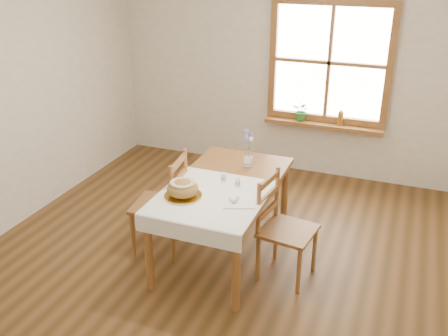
{
  "coord_description": "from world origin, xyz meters",
  "views": [
    {
      "loc": [
        1.48,
        -3.5,
        2.73
      ],
      "look_at": [
        0.0,
        0.3,
        0.9
      ],
      "focal_mm": 40.0,
      "sensor_mm": 36.0,
      "label": 1
    }
  ],
  "objects_px": {
    "chair_left": "(159,203)",
    "bread_plate": "(183,196)",
    "chair_right": "(288,229)",
    "flower_vase": "(248,162)",
    "dining_table": "(224,191)"
  },
  "relations": [
    {
      "from": "dining_table",
      "to": "bread_plate",
      "type": "xyz_separation_m",
      "value": [
        -0.22,
        -0.4,
        0.1
      ]
    },
    {
      "from": "chair_right",
      "to": "flower_vase",
      "type": "relative_size",
      "value": 10.01
    },
    {
      "from": "chair_left",
      "to": "flower_vase",
      "type": "xyz_separation_m",
      "value": [
        0.69,
        0.57,
        0.3
      ]
    },
    {
      "from": "chair_right",
      "to": "flower_vase",
      "type": "bearing_deg",
      "value": 53.36
    },
    {
      "from": "dining_table",
      "to": "flower_vase",
      "type": "distance_m",
      "value": 0.46
    },
    {
      "from": "bread_plate",
      "to": "chair_right",
      "type": "bearing_deg",
      "value": 17.3
    },
    {
      "from": "dining_table",
      "to": "flower_vase",
      "type": "bearing_deg",
      "value": 78.82
    },
    {
      "from": "dining_table",
      "to": "chair_left",
      "type": "xyz_separation_m",
      "value": [
        -0.61,
        -0.14,
        -0.17
      ]
    },
    {
      "from": "dining_table",
      "to": "flower_vase",
      "type": "relative_size",
      "value": 16.85
    },
    {
      "from": "chair_right",
      "to": "chair_left",
      "type": "bearing_deg",
      "value": 98.79
    },
    {
      "from": "flower_vase",
      "to": "chair_right",
      "type": "bearing_deg",
      "value": -44.74
    },
    {
      "from": "chair_left",
      "to": "bread_plate",
      "type": "xyz_separation_m",
      "value": [
        0.39,
        -0.25,
        0.27
      ]
    },
    {
      "from": "dining_table",
      "to": "flower_vase",
      "type": "height_order",
      "value": "flower_vase"
    },
    {
      "from": "chair_left",
      "to": "bread_plate",
      "type": "height_order",
      "value": "chair_left"
    },
    {
      "from": "flower_vase",
      "to": "bread_plate",
      "type": "bearing_deg",
      "value": -110.27
    }
  ]
}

